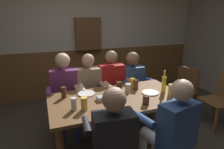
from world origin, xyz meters
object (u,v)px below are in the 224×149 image
Objects in this scene: pint_glass_6 at (136,85)px; pint_glass_7 at (128,88)px; chair_empty_far_end at (183,90)px; pint_glass_8 at (74,104)px; person_0 at (65,91)px; bottle_1 at (116,95)px; person_2 at (113,85)px; plate_0 at (86,94)px; bottle_0 at (164,84)px; wall_dart_cabinet at (88,34)px; person_5 at (171,127)px; condiment_caddy at (103,98)px; pint_glass_0 at (119,86)px; person_1 at (90,89)px; person_4 at (112,141)px; dining_table at (118,105)px; pint_glass_2 at (64,92)px; chair_empty_near_left at (221,99)px; person_3 at (134,83)px; pint_glass_3 at (171,90)px; pint_glass_1 at (146,100)px; pint_glass_4 at (84,104)px; table_candle at (183,97)px; plate_1 at (150,93)px; pint_glass_5 at (132,83)px.

pint_glass_6 is 1.25× the size of pint_glass_7.
pint_glass_8 is at bearing 88.74° from chair_empty_far_end.
bottle_1 is (0.51, -0.77, 0.16)m from person_0.
person_2 reaches higher than chair_empty_far_end.
plate_0 is at bearing 120.80° from person_0.
wall_dart_cabinet reaches higher than bottle_0.
wall_dart_cabinet is (-0.17, 2.75, 0.74)m from person_5.
pint_glass_0 is (0.30, 0.20, 0.04)m from condiment_caddy.
person_0 is at bearing 145.78° from pint_glass_7.
person_1 is 0.48m from plate_0.
dining_table is at bearing 69.62° from person_4.
chair_empty_near_left is at bearing -6.18° from pint_glass_2.
person_3 is 1.36× the size of chair_empty_far_end.
pint_glass_0 is at bearing 151.18° from pint_glass_7.
person_5 is 0.72m from bottle_1.
person_0 is 11.31× the size of pint_glass_7.
bottle_0 is at bearing 100.65° from pint_glass_3.
person_3 is 1.05m from condiment_caddy.
pint_glass_1 is 1.03m from pint_glass_2.
condiment_caddy is at bearing -161.91° from pint_glass_6.
dining_table is 0.43m from pint_glass_6.
pint_glass_4 is (0.11, -0.85, 0.15)m from person_0.
person_3 is at bearing 97.17° from table_candle.
person_4 is 8.69× the size of condiment_caddy.
bottle_0 is at bearing 92.04° from chair_empty_near_left.
pint_glass_0 is (-0.36, 0.22, 0.06)m from plate_1.
pint_glass_8 reaches higher than plate_1.
table_candle is at bearing -45.11° from pint_glass_7.
pint_glass_0 is (0.29, -0.48, 0.17)m from person_1.
pint_glass_1 is at bearing -75.20° from pint_glass_0.
bottle_0 reaches higher than pint_glass_4.
plate_1 is 0.30m from pint_glass_7.
chair_empty_far_end is at bearing 10.62° from pint_glass_5.
chair_empty_far_end is at bearing 18.96° from pint_glass_4.
pint_glass_3 is at bearing 148.80° from person_0.
person_4 is 1.18m from pint_glass_5.
table_candle is 0.20m from pint_glass_3.
person_2 is 0.39m from person_3.
person_2 is at bearing 59.96° from condiment_caddy.
person_0 is 1.28m from pint_glass_1.
person_1 is 8.41× the size of pint_glass_4.
person_3 is 0.88m from pint_glass_3.
person_2 is 8.58× the size of pint_glass_4.
person_3 is 8.53× the size of pint_glass_8.
person_5 is 2.86m from wall_dart_cabinet.
bottle_1 is 1.79× the size of pint_glass_7.
pint_glass_7 reaches higher than chair_empty_near_left.
pint_glass_1 reaches higher than table_candle.
pint_glass_0 is at bearing 120.25° from person_1.
chair_empty_far_end is 11.00× the size of table_candle.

